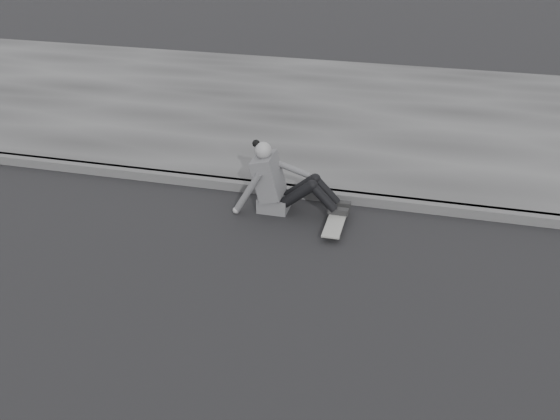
# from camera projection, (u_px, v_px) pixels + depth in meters

# --- Properties ---
(ground) EXTENTS (80.00, 80.00, 0.00)m
(ground) POSITION_uv_depth(u_px,v_px,m) (378.00, 344.00, 5.43)
(ground) COLOR black
(ground) RESTS_ON ground
(curb) EXTENTS (24.00, 0.16, 0.12)m
(curb) POSITION_uv_depth(u_px,v_px,m) (401.00, 203.00, 7.60)
(curb) COLOR #484848
(curb) RESTS_ON ground
(sidewalk) EXTENTS (24.00, 6.00, 0.12)m
(sidewalk) POSITION_uv_depth(u_px,v_px,m) (416.00, 119.00, 10.17)
(sidewalk) COLOR #393939
(sidewalk) RESTS_ON ground
(skateboard) EXTENTS (0.20, 0.78, 0.09)m
(skateboard) POSITION_uv_depth(u_px,v_px,m) (336.00, 222.00, 7.18)
(skateboard) COLOR gray
(skateboard) RESTS_ON ground
(seated_woman) EXTENTS (1.38, 0.46, 0.88)m
(seated_woman) POSITION_uv_depth(u_px,v_px,m) (279.00, 183.00, 7.41)
(seated_woman) COLOR #4E4E50
(seated_woman) RESTS_ON ground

